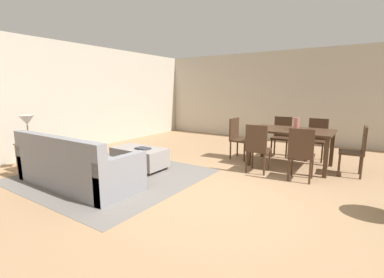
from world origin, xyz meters
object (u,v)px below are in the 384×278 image
Objects in this scene: side_table at (30,149)px; table_lamp at (27,121)px; dining_chair_near_right at (301,152)px; dining_chair_far_left at (282,134)px; couch at (76,168)px; book_on_ottoman at (143,148)px; dining_chair_near_left at (257,146)px; dining_chair_head_west at (238,136)px; ottoman_table at (139,157)px; vase_centerpiece at (297,124)px; dining_table at (291,134)px; dining_chair_head_east at (357,148)px; dining_chair_far_right at (317,137)px.

table_lamp reaches higher than side_table.
dining_chair_far_left is at bearing 114.78° from dining_chair_near_right.
couch is 8.52× the size of book_on_ottoman.
dining_chair_near_left is 1.00× the size of dining_chair_head_west.
dining_chair_far_left is 1.00× the size of dining_chair_head_west.
ottoman_table is 4.39× the size of vase_centerpiece.
side_table is 4.31m from dining_chair_near_left.
dining_table is 0.93m from dining_chair_near_left.
ottoman_table is at bearing -142.82° from dining_table.
book_on_ottoman is (-2.29, -1.89, -0.24)m from dining_table.
dining_chair_near_left reaches higher than couch.
vase_centerpiece is at bearing 0.98° from dining_chair_head_west.
table_lamp is at bearing 14.04° from side_table.
dining_table is at bearing 49.70° from couch.
dining_chair_head_east is (3.60, 1.82, 0.28)m from ottoman_table.
dining_chair_near_left is (3.64, 2.30, 0.08)m from side_table.
vase_centerpiece is (0.49, -0.84, 0.36)m from dining_chair_far_left.
dining_chair_head_east is at bearing 30.84° from side_table.
dining_chair_far_left is 3.54× the size of book_on_ottoman.
ottoman_table is 1.17× the size of dining_chair_near_left.
dining_chair_head_west is (-1.51, -0.88, 0.00)m from dining_chair_far_right.
dining_chair_near_left reaches higher than dining_table.
table_lamp is 5.39m from dining_chair_far_left.
dining_chair_near_left is 3.54× the size of book_on_ottoman.
dining_chair_head_west reaches higher than side_table.
dining_chair_far_left is at bearing 55.18° from book_on_ottoman.
dining_chair_head_west is (2.89, 3.10, 0.08)m from side_table.
dining_chair_far_right is 1.00× the size of dining_chair_head_west.
vase_centerpiece is at bearing 108.58° from dining_chair_near_right.
dining_chair_far_left is (2.23, 3.93, 0.23)m from couch.
couch is at bearing -131.38° from vase_centerpiece.
dining_chair_far_right is (0.36, 0.85, -0.15)m from dining_table.
dining_chair_near_left and dining_chair_far_right have the same top height.
dining_table is 2.98m from book_on_ottoman.
dining_table is 1.16m from dining_chair_head_west.
side_table is at bearing -178.93° from couch.
dining_chair_near_left is at bearing -120.98° from vase_centerpiece.
dining_chair_head_east is at bearing 28.40° from book_on_ottoman.
table_lamp reaches higher than dining_table.
couch is 4.22× the size of table_lamp.
dining_chair_head_east is at bearing -47.60° from dining_chair_far_right.
dining_chair_head_west reaches higher than couch.
table_lamp is 4.26m from dining_chair_head_west.
dining_chair_near_right is (4.42, 2.26, 0.08)m from side_table.
dining_table reaches higher than book_on_ottoman.
dining_chair_far_right and dining_chair_head_east have the same top height.
dining_table is 1.69× the size of dining_chair_near_left.
ottoman_table is 2.06m from side_table.
dining_chair_head_west reaches higher than dining_table.
table_lamp is 2.14× the size of vase_centerpiece.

